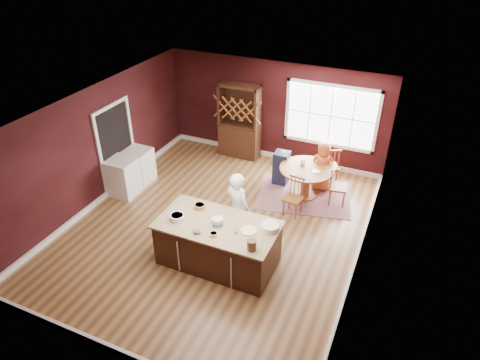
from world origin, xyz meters
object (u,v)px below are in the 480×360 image
(chair_east, at_px, (339,185))
(toddler, at_px, (282,153))
(high_chair, at_px, (281,167))
(dryer, at_px, (139,166))
(baker, at_px, (238,208))
(chair_north, at_px, (329,165))
(layer_cake, at_px, (218,221))
(washer, at_px, (123,177))
(chair_south, at_px, (293,197))
(dining_table, at_px, (306,176))
(seated_woman, at_px, (323,166))
(hutch, at_px, (240,121))
(kitchen_island, at_px, (218,244))

(chair_east, xyz_separation_m, toddler, (-1.53, 0.38, 0.31))
(high_chair, relative_size, dryer, 1.01)
(baker, xyz_separation_m, chair_north, (1.16, 2.93, -0.27))
(layer_cake, distance_m, chair_east, 3.38)
(baker, height_order, dryer, baker)
(dryer, bearing_deg, washer, -90.00)
(chair_south, distance_m, high_chair, 1.37)
(dining_table, distance_m, seated_woman, 0.54)
(chair_east, bearing_deg, hutch, 59.30)
(dining_table, height_order, chair_north, chair_north)
(hutch, bearing_deg, toddler, -30.71)
(chair_east, xyz_separation_m, hutch, (-3.06, 1.29, 0.53))
(chair_east, height_order, washer, chair_east)
(chair_east, bearing_deg, washer, 101.13)
(layer_cake, bearing_deg, baker, 85.23)
(dining_table, xyz_separation_m, dryer, (-4.02, -1.04, -0.09))
(layer_cake, relative_size, washer, 0.32)
(kitchen_island, xyz_separation_m, hutch, (-1.41, 4.20, 0.59))
(layer_cake, distance_m, hutch, 4.43)
(chair_north, xyz_separation_m, hutch, (-2.64, 0.50, 0.50))
(chair_north, relative_size, washer, 1.16)
(chair_south, relative_size, dryer, 1.05)
(kitchen_island, xyz_separation_m, toddler, (0.12, 3.29, 0.37))
(layer_cake, distance_m, washer, 3.44)
(dining_table, relative_size, hutch, 0.62)
(high_chair, height_order, dryer, high_chair)
(baker, height_order, chair_east, baker)
(kitchen_island, distance_m, high_chair, 3.27)
(chair_east, bearing_deg, dryer, 94.05)
(hutch, bearing_deg, dining_table, -28.90)
(chair_east, relative_size, chair_south, 1.07)
(chair_south, relative_size, high_chair, 1.04)
(kitchen_island, bearing_deg, layer_cake, 40.44)
(baker, height_order, layer_cake, baker)
(baker, xyz_separation_m, chair_east, (1.58, 2.15, -0.30))
(kitchen_island, distance_m, toddler, 3.32)
(kitchen_island, xyz_separation_m, layer_cake, (0.00, 0.00, 0.54))
(kitchen_island, distance_m, chair_east, 3.35)
(toddler, distance_m, hutch, 1.79)
(washer, bearing_deg, toddler, 31.89)
(high_chair, bearing_deg, washer, -149.97)
(hutch, bearing_deg, high_chair, -31.10)
(washer, bearing_deg, layer_cake, -21.70)
(layer_cake, xyz_separation_m, chair_east, (1.65, 2.91, -0.48))
(washer, bearing_deg, chair_east, 19.00)
(chair_south, distance_m, hutch, 3.13)
(chair_north, bearing_deg, high_chair, -6.93)
(dining_table, relative_size, washer, 1.39)
(kitchen_island, bearing_deg, chair_east, 60.47)
(dining_table, relative_size, chair_north, 1.20)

